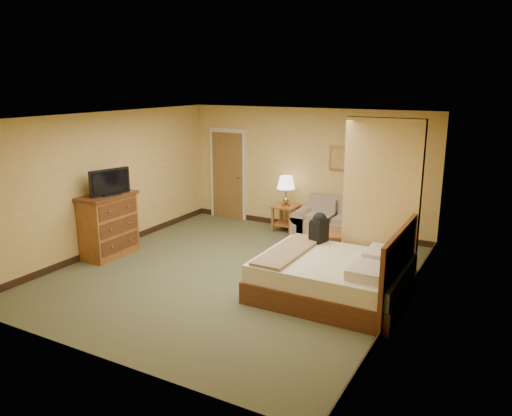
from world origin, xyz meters
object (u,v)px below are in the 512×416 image
Objects in this scene: loveseat at (335,227)px; bed at (336,277)px; dresser at (109,225)px; coffee_table at (325,238)px.

loveseat is 2.84m from bed.
dresser is 0.53× the size of bed.
coffee_table is (0.16, -0.97, 0.06)m from loveseat.
coffee_table is 0.41× the size of bed.
dresser reaches higher than loveseat.
dresser is 4.30m from bed.
loveseat is at bearing 41.18° from dresser.
bed reaches higher than loveseat.
coffee_table is 0.76× the size of dresser.
bed is (0.82, -1.70, -0.00)m from coffee_table.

